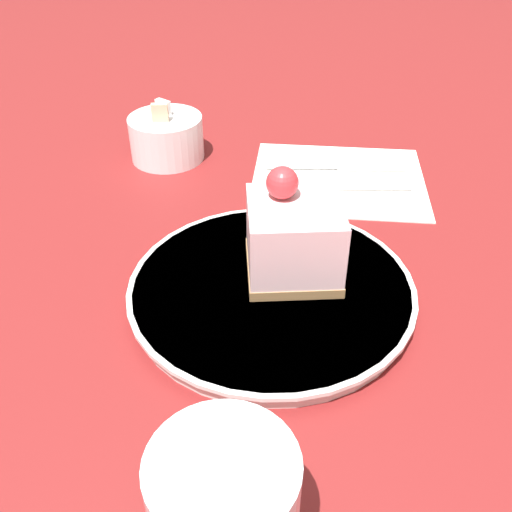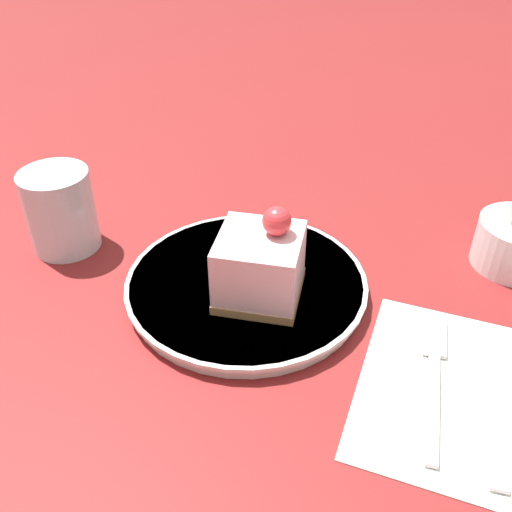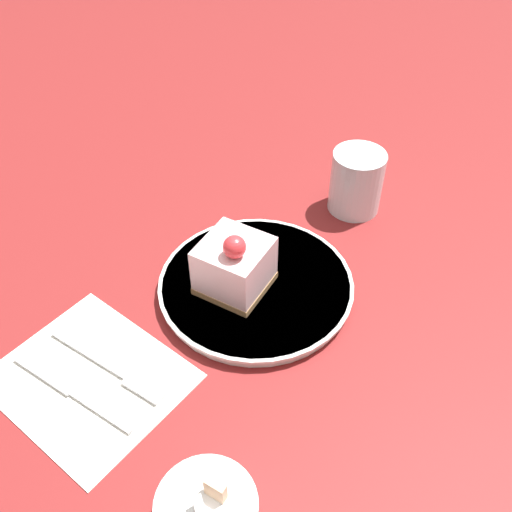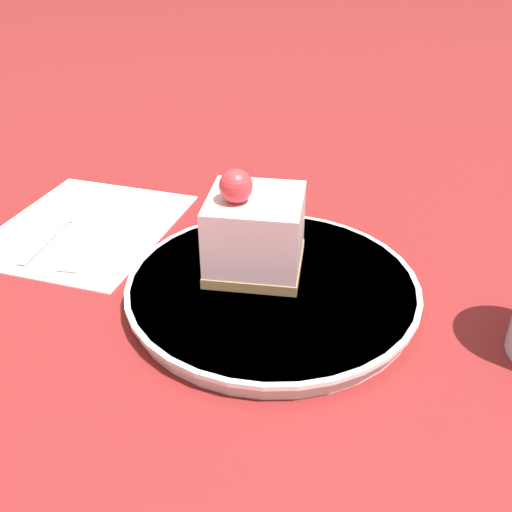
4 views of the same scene
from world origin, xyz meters
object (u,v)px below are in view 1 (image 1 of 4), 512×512
Objects in this scene: cake_slice at (293,237)px; plate at (271,291)px; knife at (352,167)px; sugar_bowl at (167,137)px; fork at (325,186)px.

plate is at bearing 133.57° from cake_slice.
plate is 1.46× the size of knife.
plate is 0.31m from sugar_bowl.
plate is 2.75× the size of sugar_bowl.
fork is (0.18, -0.00, -0.05)m from cake_slice.
plate is at bearing -140.17° from sugar_bowl.
cake_slice is at bearing -135.22° from sugar_bowl.
fork is at bearing 142.49° from knife.
sugar_bowl is at bearing 26.44° from cake_slice.
knife is (0.24, -0.02, -0.05)m from cake_slice.
fork is at bearing -97.89° from sugar_bowl.
fork and knife have the same top height.
cake_slice is 0.61× the size of fork.
knife is at bearing -37.51° from fork.
sugar_bowl is at bearing 39.83° from plate.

